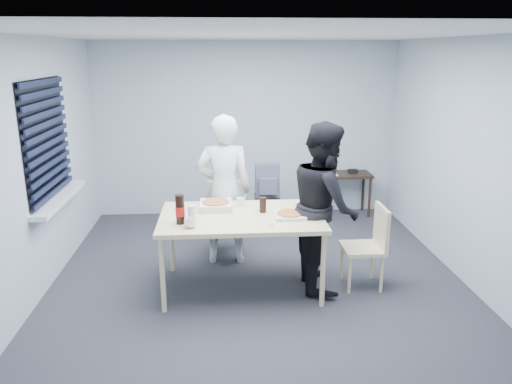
{
  "coord_description": "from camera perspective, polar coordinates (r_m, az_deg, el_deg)",
  "views": [
    {
      "loc": [
        -0.37,
        -4.98,
        2.45
      ],
      "look_at": [
        -0.02,
        0.1,
        1.0
      ],
      "focal_mm": 35.0,
      "sensor_mm": 36.0,
      "label": 1
    }
  ],
  "objects": [
    {
      "name": "room",
      "position": [
        5.77,
        -22.43,
        4.59
      ],
      "size": [
        5.0,
        5.0,
        5.0
      ],
      "color": "#2A2A2F",
      "rests_on": "ground"
    },
    {
      "name": "dining_table",
      "position": [
        5.17,
        -1.7,
        -3.29
      ],
      "size": [
        1.67,
        1.06,
        0.81
      ],
      "color": "beige",
      "rests_on": "ground"
    },
    {
      "name": "chair_far",
      "position": [
        6.21,
        -3.61,
        -2.33
      ],
      "size": [
        0.42,
        0.42,
        0.89
      ],
      "color": "beige",
      "rests_on": "ground"
    },
    {
      "name": "chair_right",
      "position": [
        5.43,
        13.0,
        -5.47
      ],
      "size": [
        0.42,
        0.42,
        0.89
      ],
      "color": "beige",
      "rests_on": "ground"
    },
    {
      "name": "person_white",
      "position": [
        5.81,
        -3.67,
        0.2
      ],
      "size": [
        0.65,
        0.42,
        1.77
      ],
      "primitive_type": "imported",
      "rotation": [
        0.0,
        0.0,
        3.14
      ],
      "color": "silver",
      "rests_on": "ground"
    },
    {
      "name": "person_black",
      "position": [
        5.26,
        7.79,
        -1.59
      ],
      "size": [
        0.47,
        0.86,
        1.77
      ],
      "primitive_type": "imported",
      "rotation": [
        0.0,
        0.0,
        1.57
      ],
      "color": "black",
      "rests_on": "ground"
    },
    {
      "name": "side_table",
      "position": [
        7.7,
        9.39,
        1.56
      ],
      "size": [
        0.98,
        0.44,
        0.65
      ],
      "color": "#312314",
      "rests_on": "ground"
    },
    {
      "name": "stool",
      "position": [
        7.02,
        1.28,
        -1.36
      ],
      "size": [
        0.35,
        0.35,
        0.48
      ],
      "color": "black",
      "rests_on": "ground"
    },
    {
      "name": "backpack",
      "position": [
        6.92,
        1.31,
        1.28
      ],
      "size": [
        0.33,
        0.25,
        0.47
      ],
      "rotation": [
        0.0,
        0.0,
        -0.31
      ],
      "color": "slate",
      "rests_on": "stool"
    },
    {
      "name": "pizza_box_a",
      "position": [
        5.36,
        -4.61,
        -1.51
      ],
      "size": [
        0.34,
        0.34,
        0.08
      ],
      "rotation": [
        0.0,
        0.0,
        0.16
      ],
      "color": "silver",
      "rests_on": "dining_table"
    },
    {
      "name": "pizza_box_b",
      "position": [
        5.11,
        3.86,
        -2.62
      ],
      "size": [
        0.31,
        0.31,
        0.04
      ],
      "rotation": [
        0.0,
        0.0,
        -0.15
      ],
      "color": "silver",
      "rests_on": "dining_table"
    },
    {
      "name": "mug_a",
      "position": [
        4.82,
        -7.5,
        -3.5
      ],
      "size": [
        0.17,
        0.17,
        0.1
      ],
      "primitive_type": "imported",
      "rotation": [
        0.0,
        0.0,
        0.52
      ],
      "color": "white",
      "rests_on": "dining_table"
    },
    {
      "name": "mug_b",
      "position": [
        5.44,
        -1.78,
        -1.15
      ],
      "size": [
        0.1,
        0.1,
        0.09
      ],
      "primitive_type": "imported",
      "color": "white",
      "rests_on": "dining_table"
    },
    {
      "name": "cola_glass",
      "position": [
        5.22,
        0.79,
        -1.47
      ],
      "size": [
        0.08,
        0.08,
        0.16
      ],
      "primitive_type": "cylinder",
      "rotation": [
        0.0,
        0.0,
        -0.08
      ],
      "color": "black",
      "rests_on": "dining_table"
    },
    {
      "name": "soda_bottle",
      "position": [
        4.92,
        -8.67,
        -2.03
      ],
      "size": [
        0.09,
        0.09,
        0.29
      ],
      "rotation": [
        0.0,
        0.0,
        -0.26
      ],
      "color": "black",
      "rests_on": "dining_table"
    },
    {
      "name": "plastic_cups",
      "position": [
        4.91,
        -7.33,
        -2.61
      ],
      "size": [
        0.1,
        0.1,
        0.18
      ],
      "primitive_type": "cylinder",
      "rotation": [
        0.0,
        0.0,
        0.32
      ],
      "color": "silver",
      "rests_on": "dining_table"
    },
    {
      "name": "rubber_band",
      "position": [
        4.87,
        1.73,
        -3.76
      ],
      "size": [
        0.06,
        0.06,
        0.0
      ],
      "primitive_type": "torus",
      "rotation": [
        0.0,
        0.0,
        0.06
      ],
      "color": "red",
      "rests_on": "dining_table"
    },
    {
      "name": "papers",
      "position": [
        7.63,
        8.36,
        2.09
      ],
      "size": [
        0.25,
        0.32,
        0.01
      ],
      "primitive_type": "cube",
      "rotation": [
        0.0,
        0.0,
        -0.1
      ],
      "color": "white",
      "rests_on": "side_table"
    },
    {
      "name": "black_box",
      "position": [
        7.73,
        11.02,
        2.35
      ],
      "size": [
        0.15,
        0.11,
        0.06
      ],
      "primitive_type": "cube",
      "rotation": [
        0.0,
        0.0,
        0.12
      ],
      "color": "black",
      "rests_on": "side_table"
    }
  ]
}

